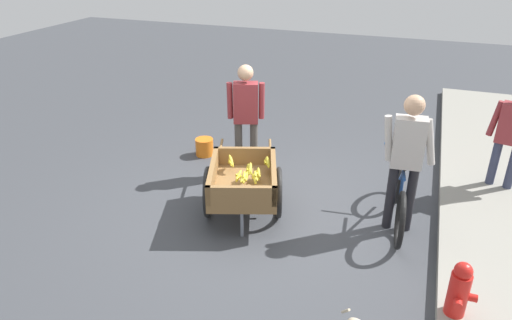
# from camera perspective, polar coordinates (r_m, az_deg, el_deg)

# --- Properties ---
(ground_plane) EXTENTS (24.00, 24.00, 0.00)m
(ground_plane) POSITION_cam_1_polar(r_m,az_deg,el_deg) (5.99, 1.01, -6.38)
(ground_plane) COLOR #3D3F44
(fruit_cart) EXTENTS (1.81, 1.26, 0.71)m
(fruit_cart) POSITION_cam_1_polar(r_m,az_deg,el_deg) (5.74, -1.54, -2.91)
(fruit_cart) COLOR olive
(fruit_cart) RESTS_ON ground
(vendor_person) EXTENTS (0.30, 0.50, 1.62)m
(vendor_person) POSITION_cam_1_polar(r_m,az_deg,el_deg) (6.56, -1.24, 6.03)
(vendor_person) COLOR #4C4742
(vendor_person) RESTS_ON ground
(bicycle) EXTENTS (1.66, 0.46, 0.85)m
(bicycle) POSITION_cam_1_polar(r_m,az_deg,el_deg) (5.90, 17.04, -4.23)
(bicycle) COLOR black
(bicycle) RESTS_ON ground
(cyclist_person) EXTENTS (0.24, 0.60, 1.67)m
(cyclist_person) POSITION_cam_1_polar(r_m,az_deg,el_deg) (5.48, 17.96, 0.91)
(cyclist_person) COLOR black
(cyclist_person) RESTS_ON ground
(fire_hydrant) EXTENTS (0.25, 0.25, 0.67)m
(fire_hydrant) POSITION_cam_1_polar(r_m,az_deg,el_deg) (4.65, 23.42, -14.80)
(fire_hydrant) COLOR red
(fire_hydrant) RESTS_ON ground
(plastic_bucket) EXTENTS (0.28, 0.28, 0.27)m
(plastic_bucket) POSITION_cam_1_polar(r_m,az_deg,el_deg) (7.49, -6.30, 1.59)
(plastic_bucket) COLOR orange
(plastic_bucket) RESTS_ON ground
(bystander_person) EXTENTS (0.28, 0.58, 1.51)m
(bystander_person) POSITION_cam_1_polar(r_m,az_deg,el_deg) (6.86, 28.68, 2.96)
(bystander_person) COLOR #333851
(bystander_person) RESTS_ON ground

